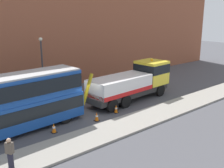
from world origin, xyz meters
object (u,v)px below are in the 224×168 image
at_px(double_decker_bus, 7,103).
at_px(traffic_cone_midway, 97,117).
at_px(pedestrian_onlooker, 10,153).
at_px(traffic_cone_near_truck, 116,109).
at_px(street_lamp, 42,62).
at_px(recovery_tow_truck, 133,82).
at_px(traffic_cone_near_bus, 54,128).

height_order(double_decker_bus, traffic_cone_midway, double_decker_bus).
distance_m(pedestrian_onlooker, traffic_cone_near_truck, 10.21).
distance_m(traffic_cone_midway, street_lamp, 9.15).
xyz_separation_m(recovery_tow_truck, traffic_cone_near_truck, (-3.57, -1.66, -1.42)).
xyz_separation_m(double_decker_bus, traffic_cone_midway, (6.01, -1.98, -1.89)).
relative_size(traffic_cone_near_truck, street_lamp, 0.12).
height_order(pedestrian_onlooker, street_lamp, street_lamp).
relative_size(pedestrian_onlooker, traffic_cone_near_bus, 2.38).
relative_size(double_decker_bus, pedestrian_onlooker, 6.52).
bearing_deg(street_lamp, traffic_cone_near_bus, -111.98).
bearing_deg(traffic_cone_midway, street_lamp, 91.16).
bearing_deg(recovery_tow_truck, traffic_cone_near_bus, -172.56).
bearing_deg(traffic_cone_midway, traffic_cone_near_bus, 176.44).
xyz_separation_m(double_decker_bus, traffic_cone_near_bus, (2.46, -1.76, -1.89)).
xyz_separation_m(traffic_cone_near_truck, street_lamp, (-2.45, 8.26, 3.13)).
relative_size(recovery_tow_truck, traffic_cone_midway, 14.18).
height_order(traffic_cone_near_bus, traffic_cone_midway, same).
height_order(recovery_tow_truck, pedestrian_onlooker, recovery_tow_truck).
bearing_deg(recovery_tow_truck, traffic_cone_midway, -164.36).
xyz_separation_m(double_decker_bus, street_lamp, (5.84, 6.62, 1.24)).
bearing_deg(recovery_tow_truck, pedestrian_onlooker, -164.76).
relative_size(traffic_cone_midway, street_lamp, 0.12).
xyz_separation_m(recovery_tow_truck, street_lamp, (-6.02, 6.59, 1.71)).
relative_size(recovery_tow_truck, pedestrian_onlooker, 5.97).
bearing_deg(traffic_cone_midway, pedestrian_onlooker, -161.74).
bearing_deg(traffic_cone_near_bus, double_decker_bus, 144.41).
height_order(recovery_tow_truck, traffic_cone_near_bus, recovery_tow_truck).
xyz_separation_m(pedestrian_onlooker, traffic_cone_near_bus, (3.96, 2.70, -0.64)).
bearing_deg(double_decker_bus, recovery_tow_truck, -3.19).
bearing_deg(street_lamp, traffic_cone_midway, -88.84).
distance_m(pedestrian_onlooker, traffic_cone_near_bus, 4.84).
relative_size(recovery_tow_truck, street_lamp, 1.75).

